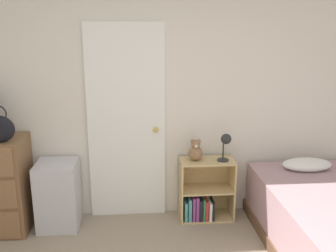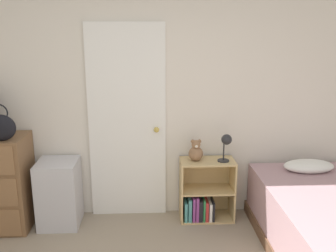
{
  "view_description": "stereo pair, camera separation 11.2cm",
  "coord_description": "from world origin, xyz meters",
  "px_view_note": "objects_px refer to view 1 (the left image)",
  "views": [
    {
      "loc": [
        0.09,
        -1.54,
        1.95
      ],
      "look_at": [
        0.36,
        1.97,
        1.04
      ],
      "focal_mm": 40.0,
      "sensor_mm": 36.0,
      "label": 1
    },
    {
      "loc": [
        0.21,
        -1.55,
        1.95
      ],
      "look_at": [
        0.36,
        1.97,
        1.04
      ],
      "focal_mm": 40.0,
      "sensor_mm": 36.0,
      "label": 2
    }
  ],
  "objects_px": {
    "teddy_bear": "(195,151)",
    "desk_lamp": "(226,142)",
    "bookshelf": "(203,196)",
    "storage_bin": "(58,195)"
  },
  "relations": [
    {
      "from": "teddy_bear",
      "to": "desk_lamp",
      "type": "height_order",
      "value": "desk_lamp"
    },
    {
      "from": "bookshelf",
      "to": "teddy_bear",
      "type": "distance_m",
      "value": 0.5
    },
    {
      "from": "storage_bin",
      "to": "desk_lamp",
      "type": "distance_m",
      "value": 1.77
    },
    {
      "from": "bookshelf",
      "to": "teddy_bear",
      "type": "relative_size",
      "value": 2.87
    },
    {
      "from": "bookshelf",
      "to": "desk_lamp",
      "type": "relative_size",
      "value": 2.24
    },
    {
      "from": "storage_bin",
      "to": "teddy_bear",
      "type": "distance_m",
      "value": 1.45
    },
    {
      "from": "bookshelf",
      "to": "desk_lamp",
      "type": "xyz_separation_m",
      "value": [
        0.21,
        -0.05,
        0.61
      ]
    },
    {
      "from": "storage_bin",
      "to": "teddy_bear",
      "type": "xyz_separation_m",
      "value": [
        1.39,
        0.05,
        0.4
      ]
    },
    {
      "from": "teddy_bear",
      "to": "bookshelf",
      "type": "bearing_deg",
      "value": 0.99
    },
    {
      "from": "storage_bin",
      "to": "desk_lamp",
      "type": "height_order",
      "value": "desk_lamp"
    }
  ]
}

